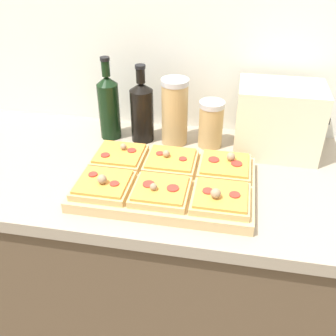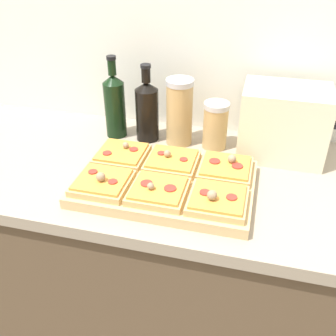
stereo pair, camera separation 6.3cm
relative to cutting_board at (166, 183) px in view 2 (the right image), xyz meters
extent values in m
cube|color=silver|center=(-0.01, 0.45, 0.34)|extent=(6.00, 0.06, 2.50)
cube|color=brown|center=(-0.01, 0.10, -0.48)|extent=(2.60, 0.64, 0.85)
cube|color=gray|center=(-0.01, 0.10, -0.04)|extent=(2.63, 0.67, 0.04)
cube|color=tan|center=(0.00, 0.00, 0.00)|extent=(0.52, 0.34, 0.03)
cube|color=tan|center=(-0.17, 0.08, 0.03)|extent=(0.16, 0.15, 0.02)
cube|color=orange|center=(-0.17, 0.08, 0.04)|extent=(0.14, 0.14, 0.01)
cylinder|color=#AD2D23|center=(-0.20, 0.05, 0.05)|extent=(0.03, 0.03, 0.00)
cylinder|color=#AD2D23|center=(-0.13, 0.10, 0.05)|extent=(0.03, 0.03, 0.00)
sphere|color=#937A5B|center=(-0.16, 0.10, 0.05)|extent=(0.02, 0.02, 0.02)
cube|color=tan|center=(0.00, 0.08, 0.03)|extent=(0.16, 0.15, 0.02)
cube|color=orange|center=(0.00, 0.08, 0.04)|extent=(0.14, 0.14, 0.01)
cylinder|color=#AD2D23|center=(-0.04, 0.09, 0.05)|extent=(0.02, 0.02, 0.00)
cylinder|color=#AD2D23|center=(0.04, 0.07, 0.05)|extent=(0.02, 0.02, 0.00)
sphere|color=#937A5B|center=(-0.02, 0.08, 0.06)|extent=(0.02, 0.02, 0.02)
cube|color=tan|center=(0.17, 0.08, 0.03)|extent=(0.16, 0.15, 0.02)
cube|color=orange|center=(0.17, 0.08, 0.04)|extent=(0.14, 0.14, 0.01)
cylinder|color=#AD2D23|center=(0.13, 0.09, 0.05)|extent=(0.03, 0.03, 0.00)
cylinder|color=#AD2D23|center=(0.20, 0.08, 0.05)|extent=(0.03, 0.03, 0.00)
sphere|color=#937A5B|center=(0.18, 0.10, 0.06)|extent=(0.03, 0.03, 0.03)
cube|color=tan|center=(-0.17, -0.08, 0.03)|extent=(0.16, 0.15, 0.02)
cube|color=orange|center=(-0.17, -0.08, 0.04)|extent=(0.14, 0.14, 0.01)
cylinder|color=#AD2D23|center=(-0.20, -0.06, 0.05)|extent=(0.03, 0.03, 0.00)
cylinder|color=#AD2D23|center=(-0.13, -0.09, 0.05)|extent=(0.03, 0.03, 0.00)
sphere|color=#937A5B|center=(-0.16, -0.09, 0.06)|extent=(0.03, 0.03, 0.03)
cube|color=tan|center=(0.00, -0.08, 0.03)|extent=(0.16, 0.15, 0.02)
cube|color=orange|center=(0.00, -0.08, 0.04)|extent=(0.14, 0.14, 0.01)
cylinder|color=#AD2D23|center=(-0.03, -0.08, 0.05)|extent=(0.03, 0.03, 0.00)
cylinder|color=#AD2D23|center=(0.03, -0.08, 0.05)|extent=(0.03, 0.03, 0.00)
sphere|color=#937A5B|center=(-0.02, -0.10, 0.05)|extent=(0.02, 0.02, 0.02)
cube|color=tan|center=(0.17, -0.08, 0.03)|extent=(0.16, 0.15, 0.02)
cube|color=orange|center=(0.17, -0.08, 0.04)|extent=(0.14, 0.14, 0.01)
cylinder|color=#AD2D23|center=(0.13, -0.08, 0.05)|extent=(0.03, 0.03, 0.00)
cylinder|color=#AD2D23|center=(0.20, -0.08, 0.05)|extent=(0.03, 0.03, 0.00)
sphere|color=#937A5B|center=(0.15, -0.10, 0.06)|extent=(0.03, 0.03, 0.03)
cylinder|color=black|center=(-0.26, 0.29, 0.08)|extent=(0.07, 0.07, 0.20)
cone|color=black|center=(-0.26, 0.29, 0.20)|extent=(0.07, 0.07, 0.03)
cylinder|color=black|center=(-0.26, 0.29, 0.24)|extent=(0.03, 0.03, 0.05)
cylinder|color=black|center=(-0.26, 0.29, 0.27)|extent=(0.03, 0.03, 0.01)
cylinder|color=black|center=(-0.14, 0.29, 0.08)|extent=(0.08, 0.08, 0.19)
cone|color=black|center=(-0.14, 0.29, 0.19)|extent=(0.08, 0.08, 0.03)
cylinder|color=black|center=(-0.14, 0.29, 0.23)|extent=(0.03, 0.03, 0.05)
cylinder|color=black|center=(-0.14, 0.29, 0.26)|extent=(0.04, 0.04, 0.01)
cylinder|color=tan|center=(-0.02, 0.29, 0.09)|extent=(0.09, 0.09, 0.22)
cylinder|color=#B2B2B7|center=(-0.02, 0.29, 0.21)|extent=(0.09, 0.09, 0.02)
cylinder|color=tan|center=(0.10, 0.29, 0.06)|extent=(0.08, 0.08, 0.15)
cylinder|color=#B2B2B7|center=(0.10, 0.29, 0.14)|extent=(0.09, 0.09, 0.02)
cube|color=beige|center=(0.33, 0.29, 0.10)|extent=(0.28, 0.19, 0.24)
cube|color=black|center=(0.33, 0.20, 0.18)|extent=(0.22, 0.01, 0.07)
cube|color=black|center=(0.47, 0.29, 0.11)|extent=(0.02, 0.02, 0.02)
camera|label=1|loc=(0.18, -0.95, 0.68)|focal=42.00mm
camera|label=2|loc=(0.25, -0.93, 0.68)|focal=42.00mm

